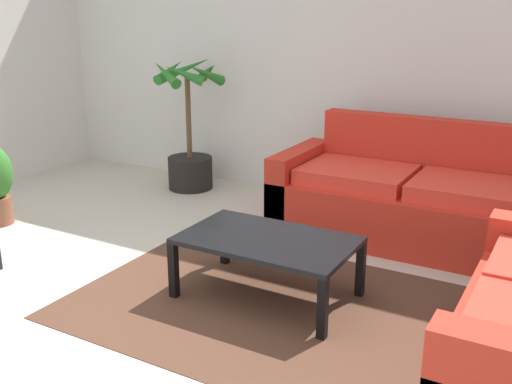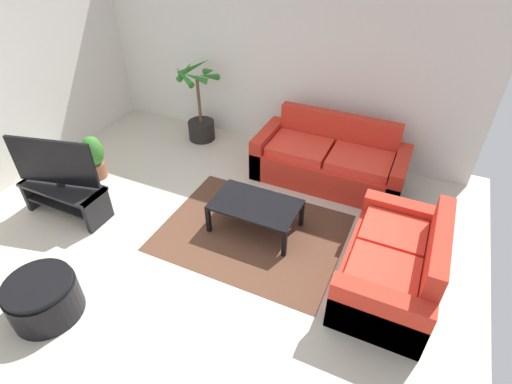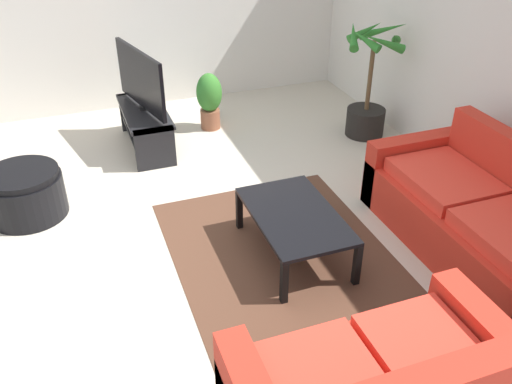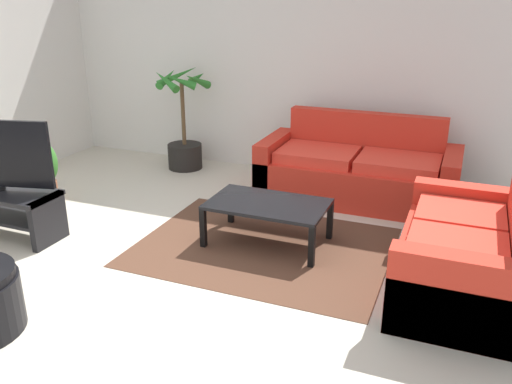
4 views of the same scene
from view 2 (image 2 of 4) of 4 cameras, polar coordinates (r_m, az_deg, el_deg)
ground_plane at (r=4.76m, az=-11.33°, el=-9.41°), size 6.60×6.60×0.00m
wall_back at (r=6.27m, az=3.27°, el=18.07°), size 6.00×0.06×2.70m
couch_main at (r=5.81m, az=10.45°, el=4.28°), size 2.09×0.90×0.90m
couch_loveseat at (r=4.43m, az=18.98°, el=-9.97°), size 0.90×1.56×0.90m
tv_stand at (r=5.65m, az=-25.65°, el=-0.39°), size 1.10×0.45×0.45m
tv at (r=5.39m, az=-27.02°, el=3.81°), size 1.07×0.29×0.65m
coffee_table at (r=4.83m, az=-0.08°, el=-2.07°), size 1.05×0.64×0.39m
area_rug at (r=4.98m, az=-0.57°, el=-5.78°), size 2.20×1.70×0.01m
potted_palm at (r=6.75m, az=-8.01°, el=11.08°), size 0.75×0.76×1.29m
potted_plant_small at (r=6.18m, az=-22.18°, el=4.84°), size 0.30×0.30×0.67m
ottoman at (r=4.54m, az=-28.10°, el=-13.23°), size 0.68×0.68×0.44m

